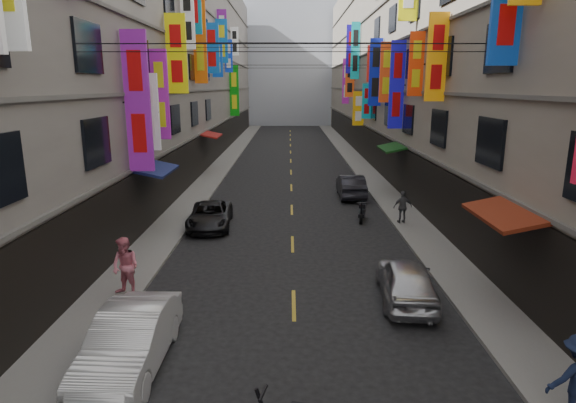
{
  "coord_description": "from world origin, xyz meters",
  "views": [
    {
      "loc": [
        -0.15,
        4.02,
        6.73
      ],
      "look_at": [
        -0.17,
        13.59,
        4.43
      ],
      "focal_mm": 30.0,
      "sensor_mm": 36.0,
      "label": 1
    }
  ],
  "objects_px": {
    "scooter_far_right": "(362,212)",
    "pedestrian_lfar": "(125,267)",
    "pedestrian_rfar": "(403,207)",
    "car_right_mid": "(406,280)",
    "car_right_far": "(351,186)",
    "car_left_mid": "(130,341)",
    "car_left_far": "(210,215)"
  },
  "relations": [
    {
      "from": "car_left_mid",
      "to": "car_right_far",
      "type": "distance_m",
      "value": 20.22
    },
    {
      "from": "pedestrian_lfar",
      "to": "car_right_mid",
      "type": "bearing_deg",
      "value": 22.02
    },
    {
      "from": "car_left_far",
      "to": "pedestrian_lfar",
      "type": "xyz_separation_m",
      "value": [
        -1.4,
        -8.11,
        0.49
      ]
    },
    {
      "from": "car_right_far",
      "to": "pedestrian_rfar",
      "type": "distance_m",
      "value": 6.47
    },
    {
      "from": "scooter_far_right",
      "to": "car_right_far",
      "type": "relative_size",
      "value": 0.42
    },
    {
      "from": "car_right_far",
      "to": "pedestrian_lfar",
      "type": "height_order",
      "value": "pedestrian_lfar"
    },
    {
      "from": "car_right_mid",
      "to": "pedestrian_rfar",
      "type": "height_order",
      "value": "pedestrian_rfar"
    },
    {
      "from": "scooter_far_right",
      "to": "car_right_far",
      "type": "distance_m",
      "value": 5.39
    },
    {
      "from": "car_right_mid",
      "to": "pedestrian_rfar",
      "type": "relative_size",
      "value": 2.52
    },
    {
      "from": "car_left_far",
      "to": "pedestrian_lfar",
      "type": "distance_m",
      "value": 8.24
    },
    {
      "from": "scooter_far_right",
      "to": "car_left_mid",
      "type": "relative_size",
      "value": 0.4
    },
    {
      "from": "scooter_far_right",
      "to": "car_left_mid",
      "type": "height_order",
      "value": "car_left_mid"
    },
    {
      "from": "pedestrian_rfar",
      "to": "car_right_mid",
      "type": "bearing_deg",
      "value": 69.4
    },
    {
      "from": "car_left_far",
      "to": "pedestrian_rfar",
      "type": "bearing_deg",
      "value": -0.92
    },
    {
      "from": "pedestrian_lfar",
      "to": "pedestrian_rfar",
      "type": "xyz_separation_m",
      "value": [
        10.86,
        8.5,
        -0.16
      ]
    },
    {
      "from": "scooter_far_right",
      "to": "car_right_far",
      "type": "bearing_deg",
      "value": -79.21
    },
    {
      "from": "car_left_far",
      "to": "car_right_mid",
      "type": "bearing_deg",
      "value": -50.63
    },
    {
      "from": "pedestrian_lfar",
      "to": "pedestrian_rfar",
      "type": "distance_m",
      "value": 13.79
    },
    {
      "from": "scooter_far_right",
      "to": "pedestrian_lfar",
      "type": "bearing_deg",
      "value": 57.83
    },
    {
      "from": "scooter_far_right",
      "to": "pedestrian_lfar",
      "type": "height_order",
      "value": "pedestrian_lfar"
    },
    {
      "from": "pedestrian_lfar",
      "to": "pedestrian_rfar",
      "type": "height_order",
      "value": "pedestrian_lfar"
    },
    {
      "from": "scooter_far_right",
      "to": "pedestrian_rfar",
      "type": "relative_size",
      "value": 1.1
    },
    {
      "from": "car_right_mid",
      "to": "pedestrian_lfar",
      "type": "bearing_deg",
      "value": 4.14
    },
    {
      "from": "scooter_far_right",
      "to": "car_right_mid",
      "type": "relative_size",
      "value": 0.44
    },
    {
      "from": "scooter_far_right",
      "to": "pedestrian_lfar",
      "type": "relative_size",
      "value": 0.93
    },
    {
      "from": "car_left_mid",
      "to": "car_right_mid",
      "type": "xyz_separation_m",
      "value": [
        7.6,
        3.85,
        -0.04
      ]
    },
    {
      "from": "car_left_far",
      "to": "car_right_mid",
      "type": "height_order",
      "value": "car_right_mid"
    },
    {
      "from": "pedestrian_rfar",
      "to": "car_right_far",
      "type": "bearing_deg",
      "value": -82.45
    },
    {
      "from": "car_right_far",
      "to": "pedestrian_lfar",
      "type": "relative_size",
      "value": 2.2
    },
    {
      "from": "car_right_mid",
      "to": "car_right_far",
      "type": "height_order",
      "value": "car_right_far"
    },
    {
      "from": "car_left_mid",
      "to": "scooter_far_right",
      "type": "bearing_deg",
      "value": 60.69
    },
    {
      "from": "car_left_mid",
      "to": "car_right_far",
      "type": "height_order",
      "value": "car_left_mid"
    }
  ]
}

